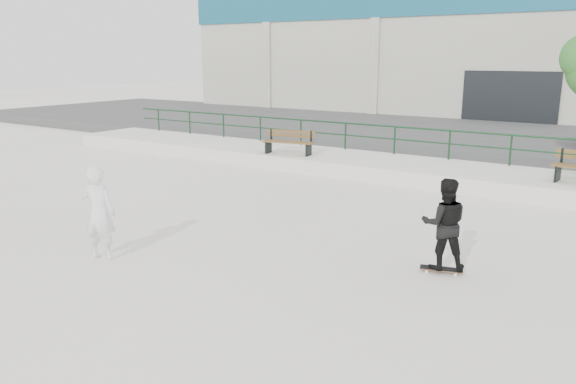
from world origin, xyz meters
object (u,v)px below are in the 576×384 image
Objects in this scene: skateboard at (441,269)px; seated_skater at (99,213)px; bench_left at (289,142)px; standing_skater at (444,224)px.

seated_skater is at bearing -169.89° from skateboard.
bench_left is 2.42× the size of skateboard.
skateboard is 6.71m from seated_skater.
seated_skater is at bearing 1.07° from standing_skater.
bench_left is at bearing -96.63° from seated_skater.
standing_skater reaches higher than bench_left.
bench_left is 10.22m from seated_skater.
standing_skater is (8.04, -7.00, 0.03)m from bench_left.
skateboard is 0.88m from standing_skater.
standing_skater is 0.91× the size of seated_skater.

